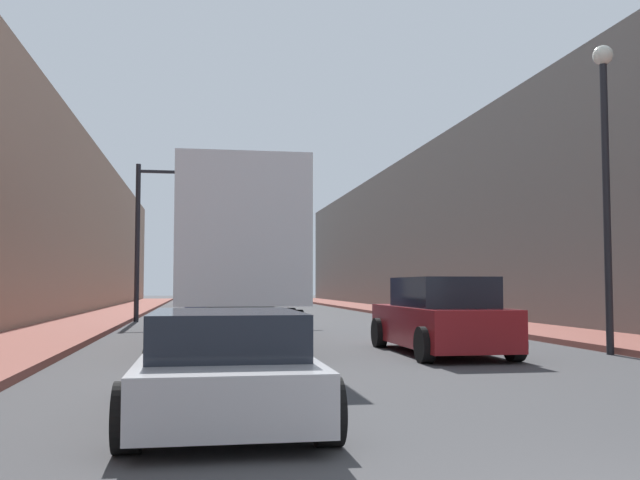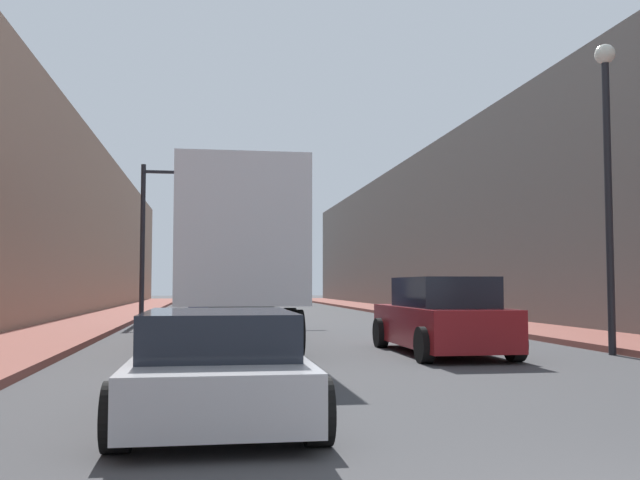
% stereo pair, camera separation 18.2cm
% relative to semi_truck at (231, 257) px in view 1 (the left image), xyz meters
% --- Properties ---
extents(sidewalk_right, '(2.91, 80.00, 0.15)m').
position_rel_semi_truck_xyz_m(sidewalk_right, '(9.56, 14.29, -2.18)').
color(sidewalk_right, brown).
rests_on(sidewalk_right, ground).
extents(sidewalk_left, '(2.91, 80.00, 0.15)m').
position_rel_semi_truck_xyz_m(sidewalk_left, '(-5.01, 14.29, -2.18)').
color(sidewalk_left, brown).
rests_on(sidewalk_left, ground).
extents(building_right, '(6.00, 80.00, 9.07)m').
position_rel_semi_truck_xyz_m(building_right, '(14.01, 14.29, 2.28)').
color(building_right, '#66605B').
rests_on(building_right, ground).
extents(building_left, '(6.00, 80.00, 9.12)m').
position_rel_semi_truck_xyz_m(building_left, '(-9.46, 14.29, 2.30)').
color(building_left, '#997A66').
rests_on(building_left, ground).
extents(semi_truck, '(2.58, 12.20, 4.02)m').
position_rel_semi_truck_xyz_m(semi_truck, '(0.00, 0.00, 0.00)').
color(semi_truck, silver).
rests_on(semi_truck, ground).
extents(sedan_car, '(2.07, 4.52, 1.21)m').
position_rel_semi_truck_xyz_m(sedan_car, '(-0.51, -10.95, -1.66)').
color(sedan_car, '#B7B7BC').
rests_on(sedan_car, ground).
extents(suv_car, '(2.09, 4.86, 1.67)m').
position_rel_semi_truck_xyz_m(suv_car, '(4.39, -4.16, -1.46)').
color(suv_car, maroon).
rests_on(suv_car, ground).
extents(traffic_signal_gantry, '(6.55, 0.35, 6.52)m').
position_rel_semi_truck_xyz_m(traffic_signal_gantry, '(-1.87, 10.97, 2.26)').
color(traffic_signal_gantry, black).
rests_on(traffic_signal_gantry, ground).
extents(street_lamp, '(0.44, 0.44, 6.81)m').
position_rel_semi_truck_xyz_m(street_lamp, '(7.95, -4.95, 2.11)').
color(street_lamp, black).
rests_on(street_lamp, ground).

